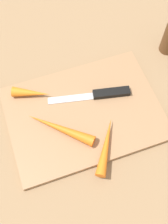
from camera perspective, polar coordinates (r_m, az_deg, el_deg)
ground_plane at (r=0.69m, az=0.00°, el=-0.45°), size 1.40×1.40×0.00m
cutting_board at (r=0.68m, az=0.00°, el=-0.23°), size 0.36×0.26×0.01m
knife at (r=0.70m, az=4.40°, el=3.69°), size 0.20×0.06×0.01m
carrot_shortest at (r=0.70m, az=-10.51°, el=3.75°), size 0.09×0.06×0.03m
carrot_longest at (r=0.65m, az=-4.79°, el=-3.24°), size 0.14×0.13×0.03m
carrot_medium at (r=0.63m, az=4.39°, el=-6.78°), size 0.09×0.13×0.02m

